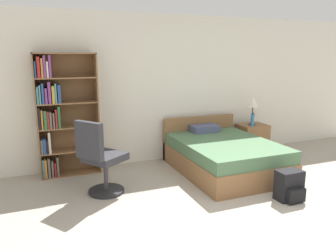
{
  "coord_description": "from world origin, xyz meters",
  "views": [
    {
      "loc": [
        -2.21,
        -2.29,
        1.88
      ],
      "look_at": [
        -0.49,
        1.98,
        0.9
      ],
      "focal_mm": 35.0,
      "sensor_mm": 36.0,
      "label": 1
    }
  ],
  "objects_px": {
    "bookshelf": "(59,114)",
    "nightstand": "(252,139)",
    "backpack_black": "(290,186)",
    "table_lamp": "(253,103)",
    "office_chair": "(100,159)",
    "water_bottle": "(252,120)",
    "bed": "(223,155)"
  },
  "relations": [
    {
      "from": "nightstand",
      "to": "water_bottle",
      "type": "relative_size",
      "value": 2.25
    },
    {
      "from": "water_bottle",
      "to": "office_chair",
      "type": "bearing_deg",
      "value": -165.43
    },
    {
      "from": "bookshelf",
      "to": "table_lamp",
      "type": "height_order",
      "value": "bookshelf"
    },
    {
      "from": "bookshelf",
      "to": "water_bottle",
      "type": "height_order",
      "value": "bookshelf"
    },
    {
      "from": "nightstand",
      "to": "water_bottle",
      "type": "bearing_deg",
      "value": -129.96
    },
    {
      "from": "water_bottle",
      "to": "table_lamp",
      "type": "bearing_deg",
      "value": 58.1
    },
    {
      "from": "office_chair",
      "to": "table_lamp",
      "type": "bearing_deg",
      "value": 15.88
    },
    {
      "from": "bookshelf",
      "to": "bed",
      "type": "relative_size",
      "value": 1.0
    },
    {
      "from": "bed",
      "to": "backpack_black",
      "type": "relative_size",
      "value": 4.76
    },
    {
      "from": "bookshelf",
      "to": "office_chair",
      "type": "height_order",
      "value": "bookshelf"
    },
    {
      "from": "office_chair",
      "to": "backpack_black",
      "type": "distance_m",
      "value": 2.56
    },
    {
      "from": "office_chair",
      "to": "water_bottle",
      "type": "distance_m",
      "value": 3.15
    },
    {
      "from": "bookshelf",
      "to": "table_lamp",
      "type": "bearing_deg",
      "value": -2.3
    },
    {
      "from": "bookshelf",
      "to": "table_lamp",
      "type": "relative_size",
      "value": 3.53
    },
    {
      "from": "table_lamp",
      "to": "backpack_black",
      "type": "distance_m",
      "value": 2.29
    },
    {
      "from": "bed",
      "to": "backpack_black",
      "type": "distance_m",
      "value": 1.34
    },
    {
      "from": "bed",
      "to": "office_chair",
      "type": "xyz_separation_m",
      "value": [
        -2.06,
        -0.22,
        0.24
      ]
    },
    {
      "from": "bookshelf",
      "to": "nightstand",
      "type": "xyz_separation_m",
      "value": [
        3.56,
        -0.12,
        -0.7
      ]
    },
    {
      "from": "bed",
      "to": "table_lamp",
      "type": "relative_size",
      "value": 3.53
    },
    {
      "from": "office_chair",
      "to": "nightstand",
      "type": "relative_size",
      "value": 1.85
    },
    {
      "from": "bookshelf",
      "to": "water_bottle",
      "type": "distance_m",
      "value": 3.49
    },
    {
      "from": "bed",
      "to": "table_lamp",
      "type": "distance_m",
      "value": 1.43
    },
    {
      "from": "office_chair",
      "to": "water_bottle",
      "type": "height_order",
      "value": "office_chair"
    },
    {
      "from": "backpack_black",
      "to": "water_bottle",
      "type": "bearing_deg",
      "value": 68.25
    },
    {
      "from": "bookshelf",
      "to": "backpack_black",
      "type": "bearing_deg",
      "value": -38.04
    },
    {
      "from": "office_chair",
      "to": "backpack_black",
      "type": "xyz_separation_m",
      "value": [
        2.29,
        -1.1,
        -0.32
      ]
    },
    {
      "from": "bookshelf",
      "to": "bed",
      "type": "xyz_separation_m",
      "value": [
        2.49,
        -0.8,
        -0.72
      ]
    },
    {
      "from": "water_bottle",
      "to": "bed",
      "type": "bearing_deg",
      "value": -149.86
    },
    {
      "from": "backpack_black",
      "to": "bookshelf",
      "type": "bearing_deg",
      "value": 141.96
    },
    {
      "from": "table_lamp",
      "to": "water_bottle",
      "type": "distance_m",
      "value": 0.32
    },
    {
      "from": "bed",
      "to": "office_chair",
      "type": "bearing_deg",
      "value": -173.89
    },
    {
      "from": "bookshelf",
      "to": "nightstand",
      "type": "height_order",
      "value": "bookshelf"
    }
  ]
}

